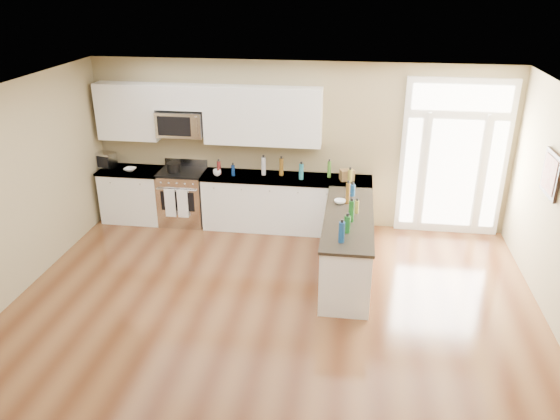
% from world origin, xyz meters
% --- Properties ---
extents(ground, '(8.00, 8.00, 0.00)m').
position_xyz_m(ground, '(0.00, 0.00, 0.00)').
color(ground, '#522C17').
extents(room_shell, '(8.00, 8.00, 8.00)m').
position_xyz_m(room_shell, '(0.00, 0.00, 1.71)').
color(room_shell, '#988960').
rests_on(room_shell, ground).
extents(back_cabinet_left, '(1.10, 0.66, 0.94)m').
position_xyz_m(back_cabinet_left, '(-2.87, 3.69, 0.44)').
color(back_cabinet_left, white).
rests_on(back_cabinet_left, ground).
extents(back_cabinet_right, '(2.85, 0.66, 0.94)m').
position_xyz_m(back_cabinet_right, '(-0.16, 3.69, 0.44)').
color(back_cabinet_right, white).
rests_on(back_cabinet_right, ground).
extents(peninsula_cabinet, '(0.69, 2.32, 0.94)m').
position_xyz_m(peninsula_cabinet, '(0.93, 2.24, 0.43)').
color(peninsula_cabinet, white).
rests_on(peninsula_cabinet, ground).
extents(upper_cabinet_left, '(1.04, 0.33, 0.95)m').
position_xyz_m(upper_cabinet_left, '(-2.88, 3.83, 1.93)').
color(upper_cabinet_left, white).
rests_on(upper_cabinet_left, room_shell).
extents(upper_cabinet_right, '(1.94, 0.33, 0.95)m').
position_xyz_m(upper_cabinet_right, '(-0.57, 3.83, 1.93)').
color(upper_cabinet_right, white).
rests_on(upper_cabinet_right, room_shell).
extents(upper_cabinet_short, '(0.82, 0.33, 0.40)m').
position_xyz_m(upper_cabinet_short, '(-1.95, 3.83, 2.20)').
color(upper_cabinet_short, white).
rests_on(upper_cabinet_short, room_shell).
extents(microwave, '(0.78, 0.41, 0.42)m').
position_xyz_m(microwave, '(-1.95, 3.80, 1.76)').
color(microwave, silver).
rests_on(microwave, room_shell).
extents(entry_door, '(1.70, 0.10, 2.60)m').
position_xyz_m(entry_door, '(2.55, 3.95, 1.30)').
color(entry_door, white).
rests_on(entry_door, ground).
extents(wall_art_near, '(0.05, 0.58, 0.58)m').
position_xyz_m(wall_art_near, '(3.47, 2.20, 1.70)').
color(wall_art_near, black).
rests_on(wall_art_near, room_shell).
extents(kitchen_range, '(0.77, 0.69, 1.08)m').
position_xyz_m(kitchen_range, '(-1.97, 3.69, 0.48)').
color(kitchen_range, silver).
rests_on(kitchen_range, ground).
extents(stockpot, '(0.26, 0.26, 0.18)m').
position_xyz_m(stockpot, '(-2.09, 3.64, 1.04)').
color(stockpot, black).
rests_on(stockpot, kitchen_range).
extents(toaster_oven, '(0.36, 0.31, 0.26)m').
position_xyz_m(toaster_oven, '(-3.35, 3.75, 1.07)').
color(toaster_oven, silver).
rests_on(toaster_oven, back_cabinet_left).
extents(cardboard_box, '(0.26, 0.22, 0.18)m').
position_xyz_m(cardboard_box, '(0.85, 3.69, 1.03)').
color(cardboard_box, brown).
rests_on(cardboard_box, back_cabinet_right).
extents(bowl_left, '(0.22, 0.22, 0.05)m').
position_xyz_m(bowl_left, '(-2.87, 3.61, 0.96)').
color(bowl_left, white).
rests_on(bowl_left, back_cabinet_left).
extents(bowl_peninsula, '(0.20, 0.20, 0.05)m').
position_xyz_m(bowl_peninsula, '(0.78, 2.67, 0.97)').
color(bowl_peninsula, white).
rests_on(bowl_peninsula, peninsula_cabinet).
extents(cup_counter, '(0.14, 0.14, 0.11)m').
position_xyz_m(cup_counter, '(-1.32, 3.59, 0.99)').
color(cup_counter, white).
rests_on(cup_counter, back_cabinet_right).
extents(counter_bottles, '(2.39, 2.45, 0.31)m').
position_xyz_m(counter_bottles, '(0.36, 2.91, 1.07)').
color(counter_bottles, '#19591E').
rests_on(counter_bottles, back_cabinet_right).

